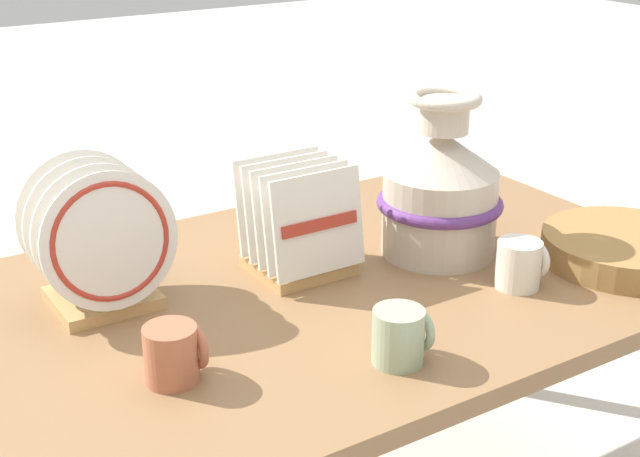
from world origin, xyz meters
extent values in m
cube|color=olive|center=(0.00, 0.00, 0.60)|extent=(1.42, 0.87, 0.03)
cylinder|color=olive|center=(0.66, 0.38, 0.29)|extent=(0.06, 0.06, 0.58)
cylinder|color=beige|center=(0.27, 0.00, 0.70)|extent=(0.22, 0.22, 0.17)
cone|color=beige|center=(0.27, 0.00, 0.82)|extent=(0.22, 0.22, 0.08)
cylinder|color=beige|center=(0.27, 0.00, 0.89)|extent=(0.09, 0.09, 0.06)
torus|color=beige|center=(0.27, 0.00, 0.92)|extent=(0.14, 0.14, 0.02)
torus|color=#60337A|center=(0.27, 0.00, 0.72)|extent=(0.24, 0.24, 0.02)
cube|color=tan|center=(-0.36, 0.14, 0.62)|extent=(0.17, 0.16, 0.02)
cylinder|color=tan|center=(-0.42, 0.20, 0.66)|extent=(0.01, 0.01, 0.06)
cylinder|color=tan|center=(-0.30, 0.20, 0.66)|extent=(0.01, 0.01, 0.06)
cylinder|color=white|center=(-0.36, 0.07, 0.76)|extent=(0.23, 0.04, 0.23)
torus|color=#B23323|center=(-0.36, 0.07, 0.76)|extent=(0.20, 0.04, 0.20)
cylinder|color=white|center=(-0.36, 0.12, 0.76)|extent=(0.23, 0.04, 0.23)
cylinder|color=white|center=(-0.36, 0.16, 0.76)|extent=(0.23, 0.04, 0.23)
cylinder|color=white|center=(-0.36, 0.21, 0.76)|extent=(0.23, 0.04, 0.23)
cube|color=tan|center=(0.00, 0.07, 0.62)|extent=(0.17, 0.16, 0.02)
cylinder|color=tan|center=(-0.06, 0.14, 0.66)|extent=(0.01, 0.01, 0.06)
cylinder|color=tan|center=(0.06, 0.14, 0.66)|extent=(0.01, 0.01, 0.06)
cube|color=white|center=(0.00, 0.01, 0.73)|extent=(0.18, 0.03, 0.18)
cube|color=white|center=(0.00, 0.04, 0.73)|extent=(0.18, 0.03, 0.18)
cube|color=white|center=(0.00, 0.07, 0.73)|extent=(0.18, 0.03, 0.18)
cube|color=white|center=(0.00, 0.11, 0.73)|extent=(0.18, 0.03, 0.18)
cube|color=white|center=(0.00, 0.14, 0.73)|extent=(0.18, 0.03, 0.18)
cube|color=#B23323|center=(0.00, 0.00, 0.73)|extent=(0.16, 0.01, 0.02)
cylinder|color=olive|center=(0.55, -0.23, 0.62)|extent=(0.32, 0.32, 0.01)
cylinder|color=olive|center=(0.55, -0.23, 0.63)|extent=(0.32, 0.32, 0.01)
cylinder|color=olive|center=(0.55, -0.23, 0.64)|extent=(0.32, 0.32, 0.01)
cylinder|color=olive|center=(0.55, -0.23, 0.65)|extent=(0.32, 0.32, 0.01)
cylinder|color=olive|center=(0.55, -0.23, 0.65)|extent=(0.32, 0.32, 0.01)
cylinder|color=olive|center=(0.55, -0.23, 0.66)|extent=(0.32, 0.32, 0.01)
cylinder|color=#9EB28E|center=(-0.05, -0.29, 0.66)|extent=(0.08, 0.08, 0.09)
torus|color=#9EB28E|center=(-0.01, -0.29, 0.66)|extent=(0.01, 0.07, 0.07)
cylinder|color=silver|center=(0.30, -0.20, 0.66)|extent=(0.08, 0.08, 0.09)
torus|color=silver|center=(0.34, -0.20, 0.66)|extent=(0.01, 0.07, 0.07)
cylinder|color=#B76647|center=(-0.36, -0.16, 0.66)|extent=(0.08, 0.08, 0.09)
torus|color=#B76647|center=(-0.32, -0.16, 0.66)|extent=(0.01, 0.07, 0.07)
camera|label=1|loc=(-0.79, -1.23, 1.32)|focal=50.00mm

